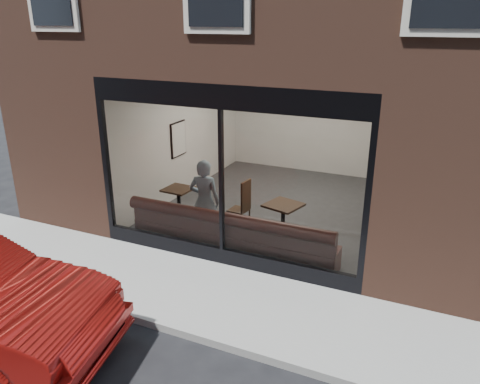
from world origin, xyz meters
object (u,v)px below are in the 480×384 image
at_px(cafe_table_right, 283,205).
at_px(cafe_table_left, 178,189).
at_px(cafe_chair_left, 238,210).
at_px(banquette, 232,243).
at_px(person, 205,201).

bearing_deg(cafe_table_right, cafe_table_left, -178.44).
relative_size(cafe_table_left, cafe_chair_left, 1.52).
bearing_deg(cafe_table_left, banquette, -28.01).
relative_size(banquette, cafe_table_right, 6.25).
bearing_deg(cafe_table_left, cafe_chair_left, 26.12).
bearing_deg(banquette, person, 157.51).
relative_size(person, cafe_table_right, 2.62).
distance_m(banquette, cafe_table_right, 1.28).
height_order(banquette, person, person).
height_order(banquette, cafe_chair_left, banquette).
bearing_deg(person, cafe_table_left, -41.26).
xyz_separation_m(person, cafe_table_left, (-0.97, 0.60, -0.10)).
bearing_deg(banquette, cafe_table_left, 151.99).
bearing_deg(cafe_table_right, cafe_chair_left, 157.29).
height_order(banquette, cafe_table_left, cafe_table_left).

